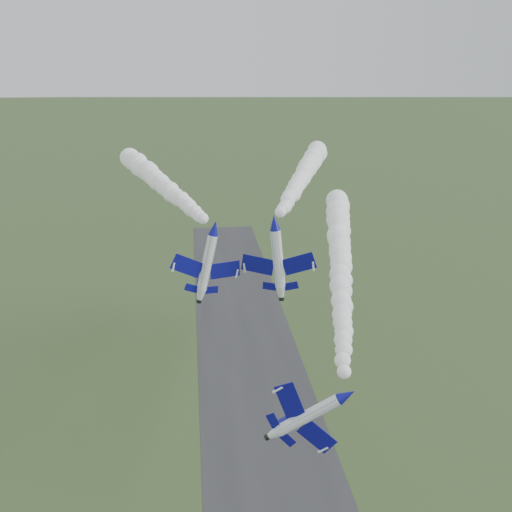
{
  "coord_description": "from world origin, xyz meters",
  "views": [
    {
      "loc": [
        -11.73,
        -66.03,
        66.38
      ],
      "look_at": [
        -2.73,
        13.26,
        38.47
      ],
      "focal_mm": 40.0,
      "sensor_mm": 36.0,
      "label": 1
    }
  ],
  "objects": [
    {
      "name": "runway",
      "position": [
        0.0,
        30.0,
        0.02
      ],
      "size": [
        24.0,
        260.0,
        0.04
      ],
      "primitive_type": "cube",
      "color": "#2C2C2F",
      "rests_on": "ground"
    },
    {
      "name": "jet_lead",
      "position": [
        5.21,
        -10.62,
        29.29
      ],
      "size": [
        6.4,
        12.6,
        8.61
      ],
      "rotation": [
        0.0,
        0.96,
        -0.2
      ],
      "color": "white"
    },
    {
      "name": "smoke_trail_jet_lead",
      "position": [
        14.52,
        29.19,
        31.51
      ],
      "size": [
        20.39,
        75.33,
        5.27
      ],
      "primitive_type": null,
      "rotation": [
        0.0,
        0.0,
        -0.2
      ],
      "color": "white"
    },
    {
      "name": "jet_pair_left",
      "position": [
        -8.64,
        16.14,
        42.16
      ],
      "size": [
        10.95,
        13.13,
        3.94
      ],
      "rotation": [
        0.0,
        0.24,
        0.27
      ],
      "color": "white"
    },
    {
      "name": "smoke_trail_jet_pair_left",
      "position": [
        -18.13,
        47.23,
        42.81
      ],
      "size": [
        19.83,
        57.1,
        4.72
      ],
      "primitive_type": null,
      "rotation": [
        0.0,
        0.0,
        0.27
      ],
      "color": "white"
    },
    {
      "name": "jet_pair_right",
      "position": [
        0.32,
        15.61,
        42.86
      ],
      "size": [
        11.65,
        13.55,
        3.48
      ],
      "rotation": [
        0.0,
        -0.1,
        -0.32
      ],
      "color": "white"
    },
    {
      "name": "smoke_trail_jet_pair_right",
      "position": [
        10.38,
        45.22,
        43.88
      ],
      "size": [
        21.62,
        53.42,
        4.57
      ],
      "primitive_type": null,
      "rotation": [
        0.0,
        0.0,
        -0.32
      ],
      "color": "white"
    }
  ]
}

